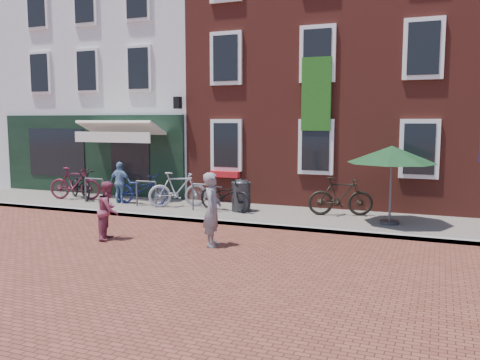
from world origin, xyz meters
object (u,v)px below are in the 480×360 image
at_px(bicycle_5, 341,196).
at_px(bicycle_4, 225,194).
at_px(bicycle_0, 80,184).
at_px(bicycle_3, 178,189).
at_px(parasol, 392,151).
at_px(bicycle_2, 141,189).
at_px(boy, 108,210).
at_px(woman, 212,210).
at_px(cafe_person, 120,182).
at_px(litter_bin, 241,194).
at_px(bicycle_1, 75,184).

bearing_deg(bicycle_5, bicycle_4, 80.69).
relative_size(bicycle_0, bicycle_3, 1.03).
distance_m(parasol, bicycle_0, 10.50).
xyz_separation_m(bicycle_0, bicycle_2, (2.63, -0.26, 0.00)).
distance_m(parasol, bicycle_2, 7.90).
bearing_deg(boy, bicycle_4, -36.43).
distance_m(woman, cafe_person, 6.25).
height_order(cafe_person, bicycle_2, cafe_person).
distance_m(woman, bicycle_0, 7.94).
bearing_deg(bicycle_5, boy, 116.09).
relative_size(boy, bicycle_2, 0.73).
bearing_deg(litter_bin, bicycle_2, -178.51).
height_order(litter_bin, bicycle_3, bicycle_3).
relative_size(cafe_person, bicycle_1, 0.74).
distance_m(parasol, woman, 5.10).
bearing_deg(bicycle_3, parasol, -123.73).
xyz_separation_m(boy, bicycle_1, (-4.39, 4.06, -0.04)).
bearing_deg(cafe_person, bicycle_5, -175.46).
bearing_deg(bicycle_1, boy, -145.21).
bearing_deg(bicycle_0, cafe_person, -65.61).
relative_size(parasol, bicycle_1, 1.25).
bearing_deg(bicycle_3, bicycle_0, 55.44).
height_order(parasol, boy, parasol).
bearing_deg(bicycle_4, bicycle_1, 103.83).
bearing_deg(bicycle_3, bicycle_1, 58.48).
height_order(parasol, bicycle_5, parasol).
xyz_separation_m(bicycle_2, bicycle_4, (2.97, -0.01, 0.00)).
distance_m(boy, bicycle_5, 6.48).
xyz_separation_m(boy, cafe_person, (-2.49, 4.00, 0.09)).
relative_size(cafe_person, bicycle_4, 0.72).
bearing_deg(bicycle_4, bicycle_2, 104.23).
distance_m(cafe_person, bicycle_1, 1.91).
xyz_separation_m(boy, bicycle_2, (-1.69, 4.01, -0.10)).
bearing_deg(bicycle_0, bicycle_4, -60.12).
bearing_deg(boy, litter_bin, -41.92).
height_order(boy, bicycle_3, boy).
bearing_deg(bicycle_2, parasol, -88.98).
height_order(woman, bicycle_1, woman).
relative_size(bicycle_0, bicycle_5, 1.03).
xyz_separation_m(bicycle_1, bicycle_4, (5.66, -0.07, -0.05)).
bearing_deg(bicycle_2, cafe_person, 92.87).
bearing_deg(boy, bicycle_0, 26.65).
distance_m(bicycle_0, bicycle_5, 8.98).
relative_size(litter_bin, boy, 0.74).
height_order(parasol, bicycle_0, parasol).
bearing_deg(bicycle_2, boy, -154.69).
distance_m(litter_bin, bicycle_4, 0.49).
height_order(bicycle_1, bicycle_2, bicycle_1).
distance_m(parasol, bicycle_3, 6.59).
xyz_separation_m(woman, boy, (-2.56, -0.32, -0.14)).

